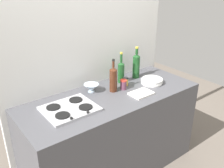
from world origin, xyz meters
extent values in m
plane|color=#6B6056|center=(0.00, 0.00, 0.00)|extent=(6.00, 6.00, 0.00)
cube|color=#4C4C51|center=(0.00, 0.00, 0.45)|extent=(1.80, 0.70, 0.90)
cube|color=white|center=(0.00, 0.38, 1.10)|extent=(1.90, 0.06, 2.20)
cube|color=#B2B2B7|center=(-0.46, 0.00, 0.91)|extent=(0.44, 0.37, 0.02)
cylinder|color=black|center=(-0.57, -0.08, 0.93)|extent=(0.12, 0.12, 0.01)
cylinder|color=black|center=(-0.35, -0.08, 0.93)|extent=(0.12, 0.12, 0.01)
cylinder|color=black|center=(-0.57, 0.08, 0.93)|extent=(0.12, 0.12, 0.01)
cylinder|color=black|center=(-0.35, 0.08, 0.93)|extent=(0.12, 0.12, 0.01)
cylinder|color=black|center=(-0.54, -0.17, 0.93)|extent=(0.02, 0.02, 0.02)
cylinder|color=black|center=(-0.38, -0.17, 0.93)|extent=(0.02, 0.02, 0.02)
cylinder|color=white|center=(0.51, -0.03, 0.91)|extent=(0.22, 0.22, 0.01)
cylinder|color=white|center=(0.51, -0.04, 0.92)|extent=(0.22, 0.22, 0.01)
cylinder|color=white|center=(0.51, -0.03, 0.93)|extent=(0.22, 0.22, 0.01)
cylinder|color=white|center=(0.51, -0.03, 0.94)|extent=(0.22, 0.22, 0.01)
cylinder|color=white|center=(0.51, -0.03, 0.95)|extent=(0.22, 0.22, 0.01)
cylinder|color=#472314|center=(0.07, 0.07, 1.01)|extent=(0.08, 0.08, 0.22)
cone|color=#472314|center=(0.07, 0.07, 1.14)|extent=(0.08, 0.08, 0.03)
cylinder|color=#472314|center=(0.07, 0.07, 1.18)|extent=(0.02, 0.02, 0.07)
cylinder|color=black|center=(0.07, 0.07, 1.23)|extent=(0.03, 0.03, 0.02)
cylinder|color=#19471E|center=(0.27, 0.19, 1.00)|extent=(0.07, 0.07, 0.21)
cone|color=#19471E|center=(0.27, 0.19, 1.12)|extent=(0.07, 0.07, 0.02)
cylinder|color=#19471E|center=(0.27, 0.19, 1.17)|extent=(0.03, 0.03, 0.09)
cylinder|color=gold|center=(0.27, 0.19, 1.23)|extent=(0.03, 0.03, 0.02)
cylinder|color=#19471E|center=(0.49, 0.20, 1.02)|extent=(0.08, 0.08, 0.24)
cone|color=#19471E|center=(0.49, 0.20, 1.16)|extent=(0.08, 0.08, 0.03)
cylinder|color=#19471E|center=(0.49, 0.20, 1.20)|extent=(0.03, 0.03, 0.06)
cylinder|color=gold|center=(0.49, 0.20, 1.24)|extent=(0.03, 0.03, 0.02)
cylinder|color=silver|center=(-0.11, 0.19, 0.91)|extent=(0.07, 0.07, 0.01)
cone|color=silver|center=(-0.11, 0.19, 0.95)|extent=(0.15, 0.15, 0.07)
cylinder|color=#66384C|center=(0.18, 0.04, 0.94)|extent=(0.06, 0.06, 0.09)
cylinder|color=red|center=(0.18, 0.04, 1.00)|extent=(0.07, 0.07, 0.01)
cylinder|color=gold|center=(0.26, 0.10, 0.94)|extent=(0.06, 0.06, 0.07)
cylinder|color=black|center=(0.26, 0.10, 0.98)|extent=(0.06, 0.06, 0.01)
cube|color=silver|center=(0.24, -0.16, 0.91)|extent=(0.22, 0.16, 0.02)
camera|label=1|loc=(-1.31, -1.70, 1.99)|focal=40.10mm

